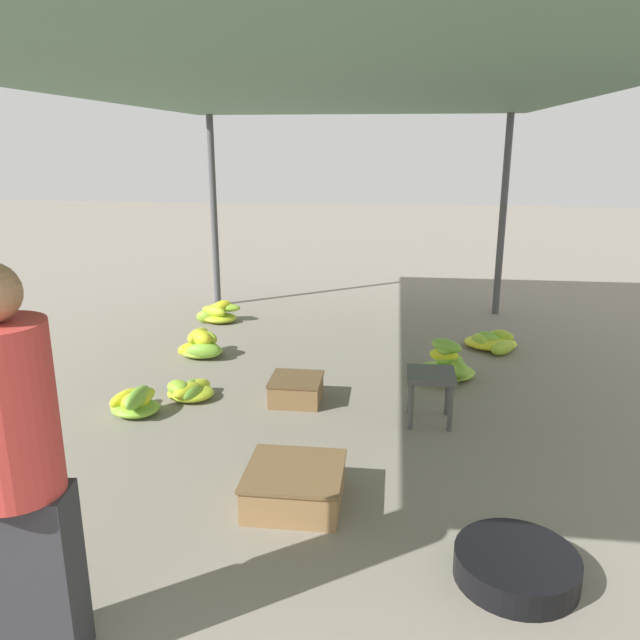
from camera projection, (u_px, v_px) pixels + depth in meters
name	position (u px, v px, depth m)	size (l,w,h in m)	color
canopy_post_back_left	(214.00, 213.00, 7.51)	(0.08, 0.08, 2.28)	#4C4C51
canopy_post_back_right	(503.00, 217.00, 7.11)	(0.08, 0.08, 2.28)	#4C4C51
canopy_tarp	(326.00, 89.00, 4.12)	(3.79, 6.42, 0.04)	#567A60
vendor_foreground	(16.00, 470.00, 2.23)	(0.38, 0.38, 1.58)	#2D2D33
stool	(431.00, 382.00, 4.45)	(0.34, 0.34, 0.38)	#4C4C4C
basin_black	(516.00, 566.00, 2.88)	(0.57, 0.57, 0.13)	black
banana_pile_left_0	(133.00, 402.00, 4.63)	(0.38, 0.45, 0.23)	#BED02A
banana_pile_left_1	(219.00, 313.00, 7.04)	(0.49, 0.35, 0.24)	#92BF32
banana_pile_left_2	(201.00, 346.00, 5.88)	(0.47, 0.39, 0.27)	yellow
banana_pile_left_3	(190.00, 391.00, 4.91)	(0.39, 0.45, 0.17)	#C9D528
banana_pile_right_0	(492.00, 342.00, 6.14)	(0.51, 0.60, 0.16)	#77B437
banana_pile_right_1	(446.00, 365.00, 5.34)	(0.52, 0.58, 0.34)	#7AB536
crate_near	(296.00, 389.00, 4.86)	(0.40, 0.40, 0.20)	brown
crate_mid	(295.00, 486.00, 3.48)	(0.54, 0.54, 0.21)	olive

